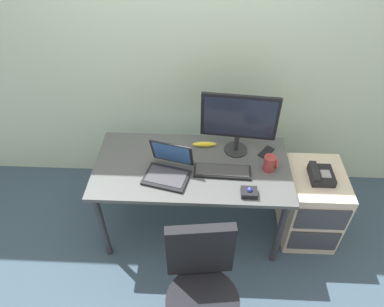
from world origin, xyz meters
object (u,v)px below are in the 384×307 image
monitor_main (239,120)px  cell_phone (266,152)px  laptop (168,168)px  coffee_mug (270,163)px  file_cabinet (310,204)px  trackball_mouse (249,192)px  office_chair (201,297)px  banana (204,144)px  desk_phone (321,175)px  keyboard (222,171)px

monitor_main → cell_phone: 0.37m
laptop → cell_phone: 0.78m
monitor_main → coffee_mug: bearing=-40.2°
file_cabinet → trackball_mouse: trackball_mouse is taller
office_chair → laptop: size_ratio=2.58×
office_chair → laptop: (-0.26, 0.76, 0.35)m
banana → laptop: bearing=-128.6°
laptop → banana: (0.25, 0.32, -0.03)m
office_chair → coffee_mug: 1.03m
file_cabinet → laptop: bearing=-174.6°
cell_phone → banana: size_ratio=0.75×
file_cabinet → desk_phone: (-0.01, -0.02, 0.36)m
laptop → coffee_mug: (0.73, 0.08, 0.01)m
laptop → file_cabinet: bearing=5.4°
desk_phone → keyboard: size_ratio=0.48×
banana → coffee_mug: bearing=-26.3°
keyboard → monitor_main: bearing=66.3°
laptop → trackball_mouse: laptop is taller
monitor_main → laptop: 0.62m
monitor_main → coffee_mug: monitor_main is taller
trackball_mouse → cell_phone: 0.47m
file_cabinet → banana: bearing=166.5°
coffee_mug → banana: size_ratio=0.62×
keyboard → laptop: size_ratio=1.13×
file_cabinet → banana: 1.00m
laptop → trackball_mouse: (0.56, -0.17, -0.03)m
trackball_mouse → banana: bearing=122.5°
file_cabinet → cell_phone: (-0.40, 0.15, 0.41)m
coffee_mug → trackball_mouse: bearing=-122.9°
monitor_main → banana: (-0.24, 0.04, -0.27)m
desk_phone → cell_phone: (-0.39, 0.17, 0.06)m
office_chair → banana: office_chair is taller
keyboard → banana: 0.32m
office_chair → keyboard: size_ratio=2.29×
monitor_main → trackball_mouse: size_ratio=5.03×
monitor_main → banana: bearing=170.9°
trackball_mouse → banana: (-0.31, 0.49, -0.00)m
desk_phone → banana: banana is taller
banana → file_cabinet: bearing=-13.5°
monitor_main → desk_phone: bearing=-16.7°
keyboard → coffee_mug: bearing=8.5°
laptop → coffee_mug: size_ratio=3.10×
laptop → keyboard: bearing=4.3°
file_cabinet → coffee_mug: coffee_mug is taller
trackball_mouse → file_cabinet: bearing=26.3°
office_chair → coffee_mug: (0.47, 0.84, 0.36)m
office_chair → banana: 1.12m
office_chair → keyboard: (0.13, 0.79, 0.31)m
desk_phone → file_cabinet: bearing=63.2°
monitor_main → laptop: monitor_main is taller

